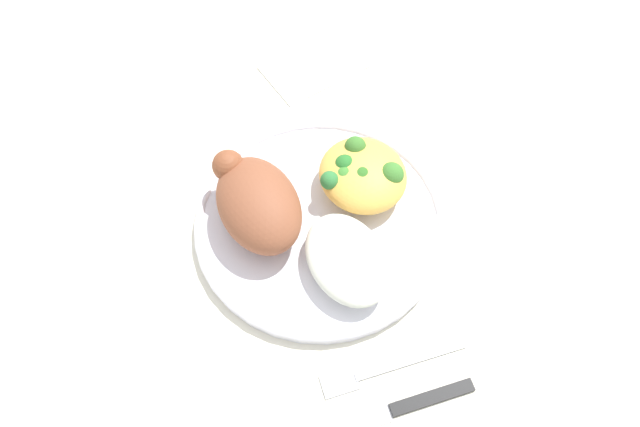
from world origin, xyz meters
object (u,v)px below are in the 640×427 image
object	(u,v)px
napkin	(313,66)
mac_cheese_with_broccoli	(362,174)
rice_pile	(348,259)
knife	(392,410)
plate	(320,222)
fork	(385,368)
roasted_chicken	(257,202)

from	to	relation	value
napkin	mac_cheese_with_broccoli	bearing A→B (deg)	170.05
rice_pile	knife	bearing A→B (deg)	169.93
plate	fork	distance (m)	0.16
fork	mac_cheese_with_broccoli	bearing A→B (deg)	-20.43
fork	napkin	size ratio (longest dim) A/B	1.19
plate	rice_pile	size ratio (longest dim) A/B	2.49
plate	roasted_chicken	bearing A→B (deg)	64.41
roasted_chicken	mac_cheese_with_broccoli	size ratio (longest dim) A/B	1.27
knife	napkin	bearing A→B (deg)	-15.54
plate	knife	distance (m)	0.20
mac_cheese_with_broccoli	napkin	size ratio (longest dim) A/B	0.81
fork	roasted_chicken	bearing A→B (deg)	13.61
rice_pile	mac_cheese_with_broccoli	size ratio (longest dim) A/B	1.09
fork	napkin	bearing A→B (deg)	-15.14
napkin	knife	bearing A→B (deg)	164.46
roasted_chicken	knife	size ratio (longest dim) A/B	0.65
plate	knife	xyz separation A→B (m)	(-0.20, 0.02, -0.01)
roasted_chicken	rice_pile	size ratio (longest dim) A/B	1.16
plate	mac_cheese_with_broccoli	xyz separation A→B (m)	(0.02, -0.06, 0.03)
rice_pile	mac_cheese_with_broccoli	bearing A→B (deg)	-35.24
plate	roasted_chicken	xyz separation A→B (m)	(0.03, 0.06, 0.04)
rice_pile	mac_cheese_with_broccoli	xyz separation A→B (m)	(0.08, -0.06, 0.01)
rice_pile	napkin	xyz separation A→B (m)	(0.28, -0.09, -0.03)
roasted_chicken	fork	distance (m)	0.20
fork	knife	world-z (taller)	knife
mac_cheese_with_broccoli	napkin	bearing A→B (deg)	-9.95
rice_pile	fork	world-z (taller)	rice_pile
rice_pile	fork	distance (m)	0.11
roasted_chicken	rice_pile	bearing A→B (deg)	-146.67
napkin	fork	bearing A→B (deg)	164.86
roasted_chicken	rice_pile	world-z (taller)	roasted_chicken
roasted_chicken	knife	bearing A→B (deg)	-171.64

